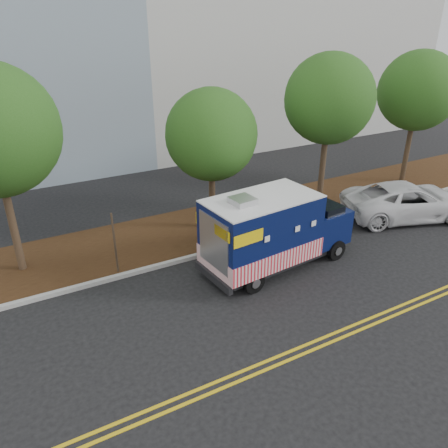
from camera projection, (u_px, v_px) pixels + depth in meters
ground at (226, 271)px, 15.60m from camera, size 120.00×120.00×0.00m
curb at (208, 253)px, 16.67m from camera, size 120.00×0.18×0.15m
mulch_strip at (186, 231)px, 18.33m from camera, size 120.00×4.00×0.15m
centerline_near at (304, 346)px, 12.08m from camera, size 120.00×0.10×0.01m
centerline_far at (310, 351)px, 11.88m from camera, size 120.00×0.10×0.01m
tree_b at (211, 135)px, 16.91m from camera, size 3.60×3.60×5.89m
tree_c at (329, 99)px, 18.41m from camera, size 3.82×3.82×7.00m
tree_d at (418, 91)px, 21.74m from camera, size 3.94×3.94×6.84m
sign_post at (115, 245)px, 14.86m from camera, size 0.06×0.06×2.40m
food_truck at (272, 233)px, 15.34m from camera, size 5.86×2.64×3.00m
white_car at (408, 201)px, 19.47m from camera, size 6.25×4.34×1.58m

